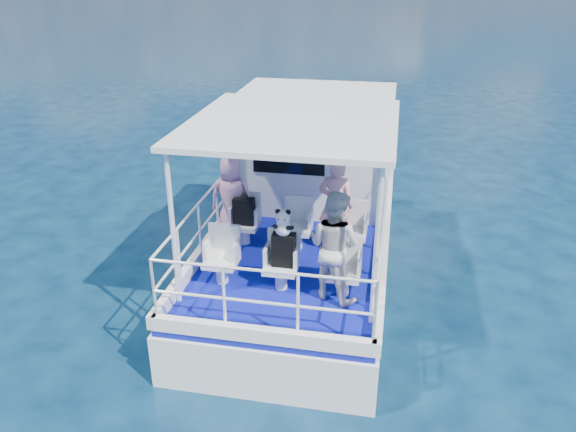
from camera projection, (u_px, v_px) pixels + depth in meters
The scene contains 20 objects.
ground at pixel (294, 299), 9.61m from camera, with size 2000.00×2000.00×0.00m, color #071D34.
hull at pixel (304, 270), 10.50m from camera, with size 3.00×7.00×1.60m, color white.
deck at pixel (305, 230), 10.15m from camera, with size 2.90×6.90×0.10m, color #090D7E.
cabin at pixel (316, 147), 10.83m from camera, with size 2.85×2.00×2.20m, color white.
canopy at pixel (293, 123), 8.13m from camera, with size 3.00×3.20×0.08m, color white.
canopy_posts at pixel (292, 197), 8.55m from camera, with size 2.77×2.97×2.20m.
railings at pixel (288, 242), 8.51m from camera, with size 2.84×3.59×1.00m, color white, non-canonical shape.
seat_port_fwd at pixel (245, 233), 9.49m from camera, with size 0.48×0.46×0.38m, color silver.
seat_center_fwd at pixel (297, 237), 9.33m from camera, with size 0.48×0.46×0.38m, color silver.
seat_stbd_fwd at pixel (351, 242), 9.18m from camera, with size 0.48×0.46×0.38m, color silver.
seat_port_aft at pixel (222, 271), 8.33m from camera, with size 0.48×0.46×0.38m, color silver.
seat_center_aft at pixel (281, 277), 8.17m from camera, with size 0.48×0.46×0.38m, color silver.
seat_stbd_aft at pixel (343, 283), 8.02m from camera, with size 0.48×0.46×0.38m, color silver.
passenger_port_fwd at pixel (232, 199), 9.40m from camera, with size 0.56×0.40×1.50m, color pink.
passenger_stbd_fwd at pixel (336, 205), 9.02m from camera, with size 0.58×0.38×1.60m, color pink.
passenger_stbd_aft at pixel (334, 246), 7.72m from camera, with size 0.79×0.61×1.62m, color silver.
backpack_port at pixel (244, 211), 9.29m from camera, with size 0.34×0.19×0.45m, color black.
backpack_center at pixel (284, 250), 8.00m from camera, with size 0.33×0.19×0.50m, color black.
compact_camera at pixel (244, 197), 9.16m from camera, with size 0.11×0.06×0.06m, color black.
panda at pixel (283, 222), 7.79m from camera, with size 0.25×0.21×0.39m, color white, non-canonical shape.
Camera 1 is at (1.45, -8.02, 5.28)m, focal length 35.00 mm.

